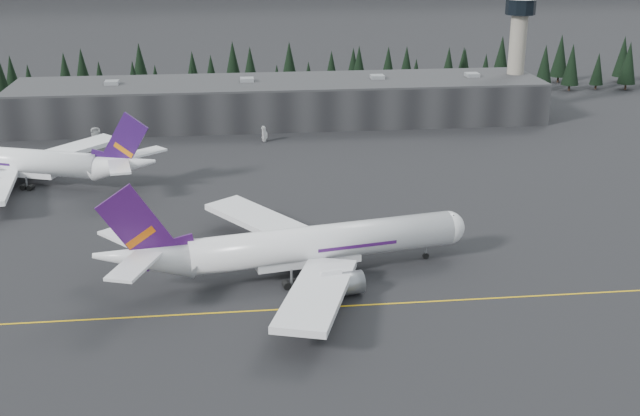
{
  "coord_description": "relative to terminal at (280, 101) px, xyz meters",
  "views": [
    {
      "loc": [
        -15.93,
        -116.66,
        58.48
      ],
      "look_at": [
        0.0,
        20.0,
        9.0
      ],
      "focal_mm": 45.0,
      "sensor_mm": 36.0,
      "label": 1
    }
  ],
  "objects": [
    {
      "name": "jet_main",
      "position": [
        -5.95,
        -114.36,
        -0.81
      ],
      "size": [
        65.66,
        60.1,
        19.47
      ],
      "rotation": [
        0.0,
        0.0,
        0.18
      ],
      "color": "white",
      "rests_on": "ground"
    },
    {
      "name": "treeline",
      "position": [
        0.0,
        37.0,
        1.2
      ],
      "size": [
        360.0,
        20.0,
        15.0
      ],
      "primitive_type": "cube",
      "color": "black",
      "rests_on": "ground"
    },
    {
      "name": "jet_parked",
      "position": [
        -62.36,
        -55.33,
        -1.06
      ],
      "size": [
        61.19,
        54.8,
        18.59
      ],
      "rotation": [
        0.0,
        0.0,
        2.79
      ],
      "color": "white",
      "rests_on": "ground"
    },
    {
      "name": "gse_vehicle_b",
      "position": [
        -6.06,
        -23.53,
        -5.53
      ],
      "size": [
        4.8,
        2.77,
        1.54
      ],
      "primitive_type": "imported",
      "rotation": [
        0.0,
        0.0,
        -1.35
      ],
      "color": "white",
      "rests_on": "ground"
    },
    {
      "name": "terminal",
      "position": [
        0.0,
        0.0,
        0.0
      ],
      "size": [
        160.0,
        30.0,
        12.6
      ],
      "color": "black",
      "rests_on": "ground"
    },
    {
      "name": "gse_vehicle_a",
      "position": [
        -52.36,
        -22.49,
        -5.57
      ],
      "size": [
        3.07,
        5.5,
        1.45
      ],
      "primitive_type": "imported",
      "rotation": [
        0.0,
        0.0,
        0.13
      ],
      "color": "silver",
      "rests_on": "ground"
    },
    {
      "name": "taxiline",
      "position": [
        0.0,
        -127.0,
        -6.29
      ],
      "size": [
        400.0,
        0.4,
        0.02
      ],
      "primitive_type": "cube",
      "color": "gold",
      "rests_on": "ground"
    },
    {
      "name": "ground",
      "position": [
        0.0,
        -125.0,
        -6.3
      ],
      "size": [
        1400.0,
        1400.0,
        0.0
      ],
      "primitive_type": "plane",
      "color": "black",
      "rests_on": "ground"
    },
    {
      "name": "control_tower",
      "position": [
        75.0,
        3.0,
        17.11
      ],
      "size": [
        10.0,
        10.0,
        37.7
      ],
      "color": "gray",
      "rests_on": "ground"
    }
  ]
}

